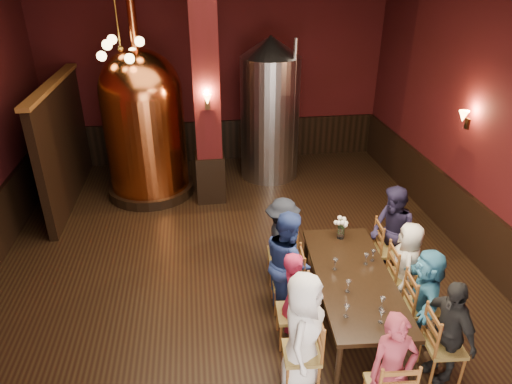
{
  "coord_description": "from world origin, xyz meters",
  "views": [
    {
      "loc": [
        -0.55,
        -5.86,
        4.51
      ],
      "look_at": [
        0.29,
        0.2,
        1.41
      ],
      "focal_mm": 32.0,
      "sensor_mm": 36.0,
      "label": 1
    }
  ],
  "objects": [
    {
      "name": "partition",
      "position": [
        -3.2,
        3.2,
        1.2
      ],
      "size": [
        0.22,
        3.5,
        2.4
      ],
      "primitive_type": "cube",
      "color": "black",
      "rests_on": "ground"
    },
    {
      "name": "copper_kettle",
      "position": [
        -1.57,
        3.27,
        1.57
      ],
      "size": [
        1.91,
        1.91,
        4.31
      ],
      "rotation": [
        0.0,
        0.0,
        -0.19
      ],
      "color": "black",
      "rests_on": "ground"
    },
    {
      "name": "chair_1",
      "position": [
        0.56,
        -1.43,
        0.46
      ],
      "size": [
        0.49,
        0.49,
        0.92
      ],
      "primitive_type": null,
      "rotation": [
        0.0,
        0.0,
        -1.64
      ],
      "color": "brown",
      "rests_on": "ground"
    },
    {
      "name": "dining_table",
      "position": [
        1.43,
        -1.16,
        0.69
      ],
      "size": [
        1.17,
        2.47,
        0.75
      ],
      "rotation": [
        0.0,
        0.0,
        -0.07
      ],
      "color": "black",
      "rests_on": "ground"
    },
    {
      "name": "rose_vase",
      "position": [
        1.53,
        -0.23,
        0.99
      ],
      "size": [
        0.21,
        0.21,
        0.36
      ],
      "color": "white",
      "rests_on": "dining_table"
    },
    {
      "name": "wine_glass_1",
      "position": [
        1.21,
        -0.98,
        0.83
      ],
      "size": [
        0.07,
        0.07,
        0.17
      ],
      "primitive_type": null,
      "color": "white",
      "rests_on": "dining_table"
    },
    {
      "name": "chair_2",
      "position": [
        0.61,
        -0.77,
        0.46
      ],
      "size": [
        0.49,
        0.49,
        0.92
      ],
      "primitive_type": null,
      "rotation": [
        0.0,
        0.0,
        -1.64
      ],
      "color": "brown",
      "rests_on": "ground"
    },
    {
      "name": "person_7",
      "position": [
        2.35,
        -0.23,
        0.76
      ],
      "size": [
        0.5,
        0.8,
        1.53
      ],
      "primitive_type": "imported",
      "rotation": [
        0.0,
        0.0,
        4.9
      ],
      "color": "#201B37",
      "rests_on": "ground"
    },
    {
      "name": "wine_glass_6",
      "position": [
        1.68,
        -0.93,
        0.83
      ],
      "size": [
        0.07,
        0.07,
        0.17
      ],
      "primitive_type": null,
      "color": "white",
      "rests_on": "dining_table"
    },
    {
      "name": "wine_glass_3",
      "position": [
        1.08,
        -1.9,
        0.83
      ],
      "size": [
        0.07,
        0.07,
        0.17
      ],
      "primitive_type": null,
      "color": "white",
      "rests_on": "dining_table"
    },
    {
      "name": "person_4",
      "position": [
        2.2,
        -2.22,
        0.69
      ],
      "size": [
        0.52,
        0.87,
        1.38
      ],
      "primitive_type": "imported",
      "rotation": [
        0.0,
        0.0,
        4.95
      ],
      "color": "black",
      "rests_on": "ground"
    },
    {
      "name": "person_6",
      "position": [
        2.3,
        -0.9,
        0.66
      ],
      "size": [
        0.6,
        0.74,
        1.32
      ],
      "primitive_type": "imported",
      "rotation": [
        0.0,
        0.0,
        4.38
      ],
      "color": "silver",
      "rests_on": "ground"
    },
    {
      "name": "pendant_cluster",
      "position": [
        -1.8,
        2.9,
        3.1
      ],
      "size": [
        0.9,
        0.9,
        1.7
      ],
      "primitive_type": null,
      "color": "#A57226",
      "rests_on": "room"
    },
    {
      "name": "chair_0",
      "position": [
        0.51,
        -2.1,
        0.46
      ],
      "size": [
        0.49,
        0.49,
        0.92
      ],
      "primitive_type": null,
      "rotation": [
        0.0,
        0.0,
        -1.64
      ],
      "color": "brown",
      "rests_on": "ground"
    },
    {
      "name": "person_8",
      "position": [
        1.31,
        -2.71,
        0.71
      ],
      "size": [
        0.52,
        0.34,
        1.42
      ],
      "primitive_type": "imported",
      "rotation": [
        0.0,
        0.0,
        6.28
      ],
      "color": "#92303F",
      "rests_on": "ground"
    },
    {
      "name": "wine_glass_2",
      "position": [
        1.8,
        -0.86,
        0.83
      ],
      "size": [
        0.07,
        0.07,
        0.17
      ],
      "primitive_type": null,
      "color": "white",
      "rests_on": "dining_table"
    },
    {
      "name": "wainscot_back",
      "position": [
        0.0,
        4.96,
        0.5
      ],
      "size": [
        7.9,
        0.08,
        1.0
      ],
      "primitive_type": "cube",
      "color": "black",
      "rests_on": "ground"
    },
    {
      "name": "person_3",
      "position": [
        0.65,
        -0.1,
        0.7
      ],
      "size": [
        0.63,
        0.97,
        1.41
      ],
      "primitive_type": "imported",
      "rotation": [
        0.0,
        0.0,
        1.45
      ],
      "color": "black",
      "rests_on": "ground"
    },
    {
      "name": "sconce_wall",
      "position": [
        3.9,
        0.8,
        2.2
      ],
      "size": [
        0.2,
        0.2,
        0.36
      ],
      "primitive_type": null,
      "rotation": [
        0.0,
        0.0,
        1.57
      ],
      "color": "black",
      "rests_on": "room"
    },
    {
      "name": "wine_glass_0",
      "position": [
        1.24,
        -1.46,
        0.83
      ],
      "size": [
        0.07,
        0.07,
        0.17
      ],
      "primitive_type": null,
      "color": "white",
      "rests_on": "dining_table"
    },
    {
      "name": "chair_4",
      "position": [
        2.2,
        -2.22,
        0.46
      ],
      "size": [
        0.49,
        0.49,
        0.92
      ],
      "primitive_type": null,
      "rotation": [
        0.0,
        0.0,
        1.5
      ],
      "color": "brown",
      "rests_on": "ground"
    },
    {
      "name": "sconce_column",
      "position": [
        -0.3,
        2.5,
        2.2
      ],
      "size": [
        0.2,
        0.2,
        0.36
      ],
      "primitive_type": null,
      "rotation": [
        0.0,
        0.0,
        3.14
      ],
      "color": "black",
      "rests_on": "column"
    },
    {
      "name": "column",
      "position": [
        -0.3,
        2.8,
        2.25
      ],
      "size": [
        0.58,
        0.58,
        4.5
      ],
      "primitive_type": "cube",
      "color": "#410D11",
      "rests_on": "ground"
    },
    {
      "name": "chair_7",
      "position": [
        2.35,
        -0.23,
        0.46
      ],
      "size": [
        0.49,
        0.49,
        0.92
      ],
      "primitive_type": null,
      "rotation": [
        0.0,
        0.0,
        1.5
      ],
      "color": "brown",
      "rests_on": "ground"
    },
    {
      "name": "chair_3",
      "position": [
        0.65,
        -0.1,
        0.46
      ],
      "size": [
        0.49,
        0.49,
        0.92
      ],
      "primitive_type": null,
      "rotation": [
        0.0,
        0.0,
        -1.64
      ],
      "color": "brown",
      "rests_on": "ground"
    },
    {
      "name": "person_0",
      "position": [
        0.51,
        -2.1,
        0.77
      ],
      "size": [
        0.76,
        0.89,
        1.55
      ],
      "primitive_type": "imported",
      "rotation": [
        0.0,
        0.0,
        1.15
      ],
      "color": "white",
      "rests_on": "ground"
    },
    {
      "name": "person_5",
      "position": [
        2.25,
        -1.56,
        0.67
      ],
      "size": [
        0.71,
        1.3,
        1.33
      ],
      "primitive_type": "imported",
      "rotation": [
        0.0,
        0.0,
        4.44
      ],
      "color": "teal",
      "rests_on": "ground"
    },
    {
      "name": "person_2",
      "position": [
        0.61,
        -0.77,
        0.79
      ],
      "size": [
        0.46,
        0.8,
        1.57
      ],
      "primitive_type": "imported",
      "rotation": [
        0.0,
        0.0,
        1.68
      ],
      "color": "navy",
      "rests_on": "ground"
    },
    {
      "name": "wainscot_right",
      "position": [
        3.96,
        0.0,
        0.5
      ],
      "size": [
        0.08,
        9.9,
        1.0
      ],
      "primitive_type": "cube",
      "color": "black",
      "rests_on": "ground"
    },
    {
      "name": "person_1",
      "position": [
        0.56,
        -1.43,
        0.69
      ],
      "size": [
        0.37,
        0.53,
        1.37
      ],
      "primitive_type": "imported",
      "rotation": [
        0.0,
        0.0,
        1.48
      ],
      "color": "#AE1D43",
      "rests_on": "ground"
    },
    {
      "name": "wine_glass_4",
      "position": [
        1.45,
        -2.05,
        0.83
      ],
      "size": [
        0.07,
        0.07,
        0.17
      ],
      "primitive_type": null,
      "color": "white",
      "rests_on": "dining_table"
    },
    {
      "name": "steel_vessel",
      "position": [
        1.11,
        3.83,
        1.58
      ],
      "size": [
        1.6,
        1.6,
        3.15
      ],
      "rotation": [
        0.0,
        0.0,
        0.26
      ],
      "color": "#B2B2B7",
      "rests_on": "ground"
    },
    {
      "name": "room",
      "position": [
        0.0,
        0.0,
        2.25
      ],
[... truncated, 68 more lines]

